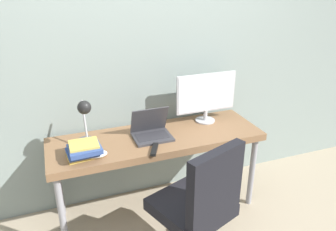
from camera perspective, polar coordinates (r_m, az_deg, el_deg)
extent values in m
plane|color=tan|center=(2.87, 0.15, -19.09)|extent=(12.00, 12.00, 0.00)
cube|color=gray|center=(2.78, -4.44, 10.11)|extent=(8.00, 0.05, 2.60)
cube|color=brown|center=(2.68, -1.96, -4.15)|extent=(1.73, 0.56, 0.06)
cylinder|color=gray|center=(2.59, -17.97, -16.16)|extent=(0.05, 0.05, 0.67)
cylinder|color=gray|center=(3.02, 14.39, -9.48)|extent=(0.05, 0.05, 0.67)
cylinder|color=gray|center=(2.95, -18.56, -10.87)|extent=(0.05, 0.05, 0.67)
cylinder|color=gray|center=(3.34, 10.18, -5.73)|extent=(0.05, 0.05, 0.67)
cube|color=#38383D|center=(2.64, -2.73, -3.75)|extent=(0.30, 0.24, 0.02)
cube|color=#2D2D33|center=(2.63, -2.74, -3.55)|extent=(0.26, 0.14, 0.00)
cube|color=#38383D|center=(2.65, -3.28, -0.74)|extent=(0.30, 0.10, 0.23)
cube|color=silver|center=(2.65, -3.26, -0.78)|extent=(0.27, 0.08, 0.20)
cylinder|color=#B7B7BC|center=(2.95, 6.46, -0.83)|extent=(0.17, 0.17, 0.01)
cylinder|color=#B7B7BC|center=(2.93, 6.51, 0.13)|extent=(0.04, 0.04, 0.10)
cube|color=#B7B7BC|center=(2.86, 6.65, 3.97)|extent=(0.55, 0.02, 0.34)
cube|color=silver|center=(2.85, 6.77, 3.89)|extent=(0.53, 0.00, 0.32)
cylinder|color=#4C4C51|center=(2.66, -14.07, -4.23)|extent=(0.14, 0.14, 0.02)
cylinder|color=#99999E|center=(2.52, -14.23, -1.50)|extent=(0.02, 0.17, 0.34)
sphere|color=black|center=(2.38, -14.38, 1.37)|extent=(0.10, 0.10, 0.10)
sphere|color=black|center=(2.82, 1.07, -19.21)|extent=(0.05, 0.05, 0.05)
cube|color=black|center=(2.35, 3.99, -15.57)|extent=(0.60, 0.61, 0.09)
cube|color=black|center=(2.07, 8.27, -11.98)|extent=(0.44, 0.22, 0.48)
cube|color=gold|center=(2.44, -14.36, -6.76)|extent=(0.25, 0.15, 0.03)
cube|color=#334C8C|center=(2.43, -14.69, -6.15)|extent=(0.23, 0.20, 0.03)
cube|color=#334C8C|center=(2.40, -14.29, -5.70)|extent=(0.24, 0.21, 0.03)
cube|color=gold|center=(2.42, -14.46, -4.88)|extent=(0.20, 0.18, 0.02)
cube|color=black|center=(2.45, -2.37, -5.91)|extent=(0.11, 0.18, 0.02)
ellipsoid|color=white|center=(2.42, -12.24, -6.62)|extent=(0.15, 0.10, 0.04)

